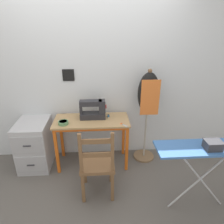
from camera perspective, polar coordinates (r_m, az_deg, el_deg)
ground_plane at (r=3.00m, az=-5.45°, el=-16.76°), size 14.00×14.00×0.00m
wall_back at (r=2.91m, az=-6.17°, el=10.28°), size 10.00×0.06×2.55m
sewing_table at (r=2.84m, az=-5.82°, el=-4.20°), size 1.04×0.48×0.72m
sewing_machine at (r=2.80m, az=-5.17°, el=0.60°), size 0.37×0.15×0.29m
fabric_bowl at (r=2.73m, az=-13.74°, el=-2.97°), size 0.13×0.13×0.04m
scissors at (r=2.66m, az=3.12°, el=-3.56°), size 0.10×0.12×0.01m
thread_spool_near_machine at (r=2.87m, az=-1.03°, el=-1.06°), size 0.03×0.03×0.04m
wooden_chair at (r=2.43m, az=-4.23°, el=-14.67°), size 0.40×0.38×0.93m
filing_cabinet at (r=3.14m, az=-21.12°, el=-8.56°), size 0.43×0.57×0.70m
dress_form at (r=2.85m, az=10.25°, el=3.72°), size 0.32×0.32×1.41m
ironing_board at (r=2.29m, az=25.44°, el=-9.96°), size 1.05×0.31×0.82m
storage_box at (r=2.22m, az=26.89°, el=-8.40°), size 0.17×0.13×0.09m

